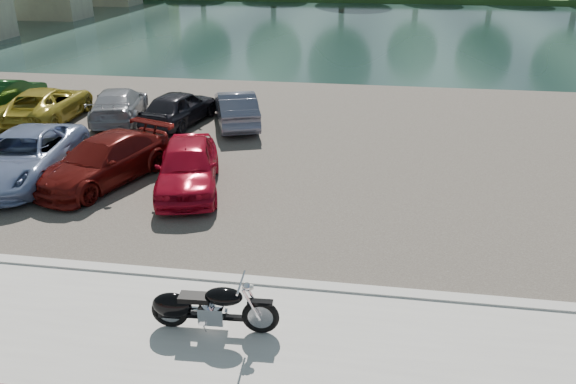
# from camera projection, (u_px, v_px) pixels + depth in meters

# --- Properties ---
(ground) EXTENTS (200.00, 200.00, 0.00)m
(ground) POSITION_uv_depth(u_px,v_px,m) (271.00, 352.00, 9.73)
(ground) COLOR #595447
(ground) RESTS_ON ground
(kerb) EXTENTS (60.00, 0.30, 0.14)m
(kerb) POSITION_uv_depth(u_px,v_px,m) (288.00, 285.00, 11.50)
(kerb) COLOR #B5B2AA
(kerb) RESTS_ON ground
(parking_lot) EXTENTS (60.00, 18.00, 0.04)m
(parking_lot) POSITION_uv_depth(u_px,v_px,m) (327.00, 144.00, 19.64)
(parking_lot) COLOR #423C35
(parking_lot) RESTS_ON ground
(river) EXTENTS (120.00, 40.00, 0.00)m
(river) POSITION_uv_depth(u_px,v_px,m) (359.00, 28.00, 45.79)
(river) COLOR #1B322F
(river) RESTS_ON ground
(motorcycle) EXTENTS (2.33, 0.75, 1.05)m
(motorcycle) POSITION_uv_depth(u_px,v_px,m) (203.00, 307.00, 9.99)
(motorcycle) COLOR black
(motorcycle) RESTS_ON promenade
(car_2) EXTENTS (2.98, 5.34, 1.41)m
(car_2) POSITION_uv_depth(u_px,v_px,m) (24.00, 156.00, 16.45)
(car_2) COLOR #7989B0
(car_2) RESTS_ON parking_lot
(car_3) EXTENTS (3.30, 4.93, 1.33)m
(car_3) POSITION_uv_depth(u_px,v_px,m) (104.00, 160.00, 16.26)
(car_3) COLOR #5F110D
(car_3) RESTS_ON parking_lot
(car_4) EXTENTS (2.65, 4.43, 1.41)m
(car_4) POSITION_uv_depth(u_px,v_px,m) (188.00, 166.00, 15.75)
(car_4) COLOR #A60B21
(car_4) RESTS_ON parking_lot
(car_5) EXTENTS (1.63, 4.24, 1.38)m
(car_5) POSITION_uv_depth(u_px,v_px,m) (6.00, 96.00, 22.97)
(car_5) COLOR #0E3510
(car_5) RESTS_ON parking_lot
(car_6) EXTENTS (2.58, 4.96, 1.33)m
(car_6) POSITION_uv_depth(u_px,v_px,m) (47.00, 104.00, 21.82)
(car_6) COLOR #AE9928
(car_6) RESTS_ON parking_lot
(car_7) EXTENTS (2.85, 4.73, 1.28)m
(car_7) POSITION_uv_depth(u_px,v_px,m) (119.00, 104.00, 21.93)
(car_7) COLOR gray
(car_7) RESTS_ON parking_lot
(car_8) EXTENTS (2.30, 4.14, 1.33)m
(car_8) POSITION_uv_depth(u_px,v_px,m) (179.00, 107.00, 21.43)
(car_8) COLOR black
(car_8) RESTS_ON parking_lot
(car_9) EXTENTS (2.66, 4.24, 1.32)m
(car_9) POSITION_uv_depth(u_px,v_px,m) (236.00, 108.00, 21.35)
(car_9) COLOR slate
(car_9) RESTS_ON parking_lot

